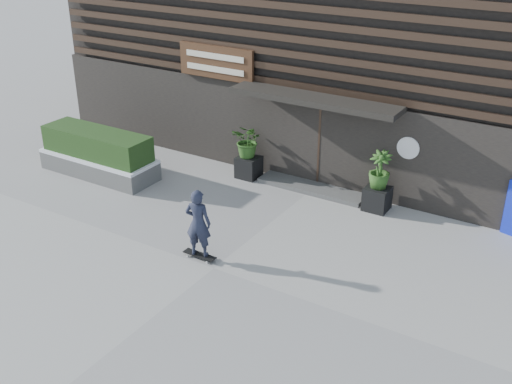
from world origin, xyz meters
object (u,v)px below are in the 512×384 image
Objects in this scene: planter_pot_left at (249,167)px; raised_bed at (100,166)px; skateboarder at (198,223)px; planter_pot_right at (377,198)px.

planter_pot_left reaches higher than raised_bed.
raised_bed is at bearing -151.26° from planter_pot_left.
skateboarder reaches higher than planter_pot_left.
planter_pot_right is at bearing 60.47° from skateboarder.
skateboarder reaches higher than raised_bed.
planter_pot_right is 0.17× the size of raised_bed.
planter_pot_left is 0.17× the size of raised_bed.
planter_pot_right is 0.37× the size of skateboarder.
planter_pot_left is 3.80m from planter_pot_right.
skateboarder is (5.12, -2.19, 0.61)m from raised_bed.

